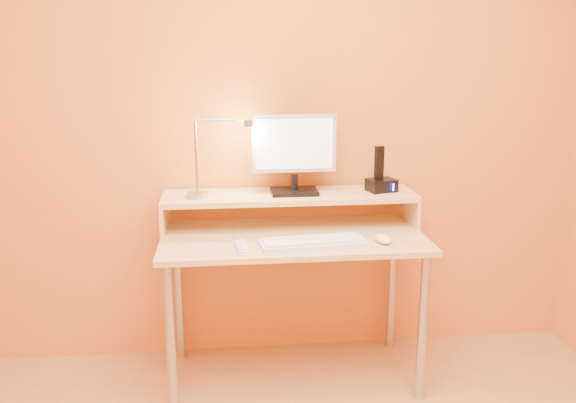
{
  "coord_description": "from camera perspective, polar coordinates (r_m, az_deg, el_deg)",
  "views": [
    {
      "loc": [
        -0.3,
        -1.43,
        1.55
      ],
      "look_at": [
        -0.03,
        1.13,
        0.89
      ],
      "focal_mm": 37.45,
      "sensor_mm": 36.0,
      "label": 1
    }
  ],
  "objects": [
    {
      "name": "lamp_head",
      "position": [
        2.75,
        -3.78,
        7.43
      ],
      "size": [
        0.04,
        0.04,
        0.03
      ],
      "primitive_type": "cylinder",
      "color": "#B1B1B7",
      "rests_on": "lamp_arm"
    },
    {
      "name": "remote_control",
      "position": [
        2.56,
        -4.44,
        -4.35
      ],
      "size": [
        0.06,
        0.17,
        0.02
      ],
      "primitive_type": "cube",
      "rotation": [
        0.0,
        0.0,
        0.08
      ],
      "color": "white",
      "rests_on": "desk_lower"
    },
    {
      "name": "monitor_neck",
      "position": [
        2.84,
        0.59,
        1.82
      ],
      "size": [
        0.04,
        0.04,
        0.07
      ],
      "primitive_type": "cylinder",
      "color": "black",
      "rests_on": "monitor_foot"
    },
    {
      "name": "monitor_back",
      "position": [
        2.84,
        0.53,
        5.61
      ],
      "size": [
        0.36,
        0.02,
        0.23
      ],
      "primitive_type": "cube",
      "rotation": [
        0.0,
        0.0,
        0.03
      ],
      "color": "black",
      "rests_on": "monitor_panel"
    },
    {
      "name": "shelf_riser_right",
      "position": [
        3.0,
        11.46,
        -0.69
      ],
      "size": [
        0.02,
        0.3,
        0.14
      ],
      "primitive_type": "cube",
      "color": "#E5B97D",
      "rests_on": "desk_lower"
    },
    {
      "name": "phone_handset",
      "position": [
        2.9,
        8.65,
        3.66
      ],
      "size": [
        0.05,
        0.03,
        0.16
      ],
      "primitive_type": "cube",
      "rotation": [
        0.0,
        0.0,
        0.27
      ],
      "color": "black",
      "rests_on": "phone_dock"
    },
    {
      "name": "phone_led",
      "position": [
        2.89,
        9.97,
        1.34
      ],
      "size": [
        0.01,
        0.0,
        0.04
      ],
      "primitive_type": "cube",
      "color": "#232DFF",
      "rests_on": "phone_dock"
    },
    {
      "name": "phone_dock",
      "position": [
        2.93,
        8.85,
        1.55
      ],
      "size": [
        0.15,
        0.13,
        0.06
      ],
      "primitive_type": "cube",
      "rotation": [
        0.0,
        0.0,
        0.27
      ],
      "color": "black",
      "rests_on": "desk_shelf"
    },
    {
      "name": "lamp_post",
      "position": [
        2.77,
        -8.7,
        4.22
      ],
      "size": [
        0.01,
        0.01,
        0.33
      ],
      "primitive_type": "cylinder",
      "color": "#B1B1B7",
      "rests_on": "lamp_base"
    },
    {
      "name": "mouse",
      "position": [
        2.67,
        9.02,
        -3.5
      ],
      "size": [
        0.08,
        0.12,
        0.04
      ],
      "primitive_type": "ellipsoid",
      "rotation": [
        0.0,
        0.0,
        0.11
      ],
      "color": "white",
      "rests_on": "desk_lower"
    },
    {
      "name": "keyboard",
      "position": [
        2.6,
        2.41,
        -4.0
      ],
      "size": [
        0.47,
        0.19,
        0.02
      ],
      "primitive_type": "cube",
      "rotation": [
        0.0,
        0.0,
        0.1
      ],
      "color": "white",
      "rests_on": "desk_lower"
    },
    {
      "name": "lamp_base",
      "position": [
        2.81,
        -8.57,
        0.65
      ],
      "size": [
        0.1,
        0.1,
        0.02
      ],
      "primitive_type": "cylinder",
      "color": "#B1B1B7",
      "rests_on": "desk_shelf"
    },
    {
      "name": "wall_back",
      "position": [
        2.96,
        -0.21,
        8.53
      ],
      "size": [
        3.0,
        0.04,
        2.5
      ],
      "primitive_type": "cube",
      "color": "orange",
      "rests_on": "floor"
    },
    {
      "name": "shelf_riser_left",
      "position": [
        2.87,
        -11.65,
        -1.33
      ],
      "size": [
        0.02,
        0.3,
        0.14
      ],
      "primitive_type": "cube",
      "color": "#E5B97D",
      "rests_on": "desk_lower"
    },
    {
      "name": "desk_leg_bl",
      "position": [
        3.11,
        -10.31,
        -8.65
      ],
      "size": [
        0.04,
        0.04,
        0.69
      ],
      "primitive_type": "cylinder",
      "color": "#B1B1B7",
      "rests_on": "floor"
    },
    {
      "name": "lamp_arm",
      "position": [
        2.75,
        -6.31,
        7.68
      ],
      "size": [
        0.24,
        0.01,
        0.01
      ],
      "primitive_type": "cylinder",
      "rotation": [
        0.0,
        1.57,
        0.0
      ],
      "color": "#B1B1B7",
      "rests_on": "lamp_post"
    },
    {
      "name": "monitor_panel",
      "position": [
        2.82,
        0.58,
        5.54
      ],
      "size": [
        0.4,
        0.05,
        0.27
      ],
      "primitive_type": "cube",
      "rotation": [
        0.0,
        0.0,
        0.03
      ],
      "color": "silver",
      "rests_on": "monitor_neck"
    },
    {
      "name": "desk_leg_fl",
      "position": [
        2.66,
        -11.07,
        -12.83
      ],
      "size": [
        0.04,
        0.04,
        0.69
      ],
      "primitive_type": "cylinder",
      "color": "#B1B1B7",
      "rests_on": "floor"
    },
    {
      "name": "desk_shelf",
      "position": [
        2.86,
        0.15,
        0.53
      ],
      "size": [
        1.2,
        0.3,
        0.02
      ],
      "primitive_type": "cube",
      "color": "#E5B97D",
      "rests_on": "desk_lower"
    },
    {
      "name": "monitor_foot",
      "position": [
        2.85,
        0.59,
        0.96
      ],
      "size": [
        0.22,
        0.16,
        0.02
      ],
      "primitive_type": "cube",
      "color": "black",
      "rests_on": "desk_shelf"
    },
    {
      "name": "desk_leg_fr",
      "position": [
        2.78,
        12.67,
        -11.66
      ],
      "size": [
        0.04,
        0.04,
        0.69
      ],
      "primitive_type": "cylinder",
      "color": "#B1B1B7",
      "rests_on": "floor"
    },
    {
      "name": "monitor_screen",
      "position": [
        2.8,
        0.62,
        5.48
      ],
      "size": [
        0.36,
        0.01,
        0.23
      ],
      "primitive_type": "cube",
      "rotation": [
        0.0,
        0.0,
        0.03
      ],
      "color": "silver",
      "rests_on": "monitor_panel"
    },
    {
      "name": "lamp_bulb",
      "position": [
        2.75,
        -3.77,
        7.1
      ],
      "size": [
        0.03,
        0.03,
        0.0
      ],
      "primitive_type": "cylinder",
      "color": "#FFEAC6",
      "rests_on": "lamp_head"
    },
    {
      "name": "desk_lower",
      "position": [
        2.76,
        0.49,
        -3.44
      ],
      "size": [
        1.2,
        0.6,
        0.02
      ],
      "primitive_type": "cube",
      "color": "#E5B97D",
      "rests_on": "floor"
    },
    {
      "name": "desk_leg_br",
      "position": [
        3.21,
        9.84,
        -7.85
      ],
      "size": [
        0.04,
        0.04,
        0.69
      ],
      "primitive_type": "cylinder",
      "color": "#B1B1B7",
      "rests_on": "floor"
    }
  ]
}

